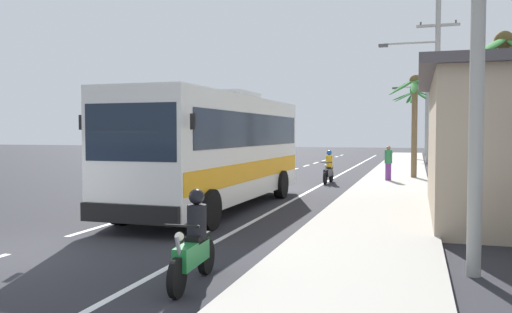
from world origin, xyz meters
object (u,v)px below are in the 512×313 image
Objects in this scene: utility_pole_far at (426,109)px; palm_nearest at (415,108)px; palm_third at (415,103)px; motorcycle_beside_bus at (329,170)px; utility_pole_distant at (426,104)px; palm_fourth at (504,79)px; pedestrian_near_kerb at (388,162)px; coach_bus_foreground at (218,146)px; palm_second at (463,108)px; motorcycle_trailing at (194,245)px; utility_pole_mid at (435,85)px.

palm_nearest is (-0.86, 5.59, 0.28)m from utility_pole_far.
motorcycle_beside_bus is at bearing -143.93° from palm_third.
motorcycle_beside_bus is at bearing -98.33° from utility_pole_distant.
utility_pole_distant is 41.90m from palm_fourth.
pedestrian_near_kerb is 0.27× the size of palm_nearest.
motorcycle_beside_bus is at bearing 77.75° from coach_bus_foreground.
coach_bus_foreground is 26.82m from palm_second.
motorcycle_beside_bus is at bearing -115.20° from palm_second.
palm_nearest is 31.08m from palm_fourth.
palm_third is (6.05, 12.44, 1.97)m from coach_bus_foreground.
palm_fourth is (-0.73, -23.76, -0.16)m from palm_second.
motorcycle_trailing is 0.19× the size of utility_pole_distant.
palm_third is at bearing -91.75° from utility_pole_distant.
palm_nearest reaches higher than motorcycle_beside_bus.
palm_second reaches higher than coach_bus_foreground.
utility_pole_distant is at bearing 85.29° from motorcycle_trailing.
motorcycle_trailing is 1.17× the size of pedestrian_near_kerb.
utility_pole_distant is 30.73m from palm_third.
utility_pole_far is 5.66m from palm_nearest.
utility_pole_mid is at bearing -90.08° from utility_pole_distant.
coach_bus_foreground reaches higher than motorcycle_trailing.
utility_pole_distant is (2.12, 32.82, 4.47)m from pedestrian_near_kerb.
palm_second is (7.29, 15.49, 3.57)m from motorcycle_beside_bus.
motorcycle_beside_bus is 0.36× the size of palm_fourth.
palm_fourth is (1.64, -41.85, -1.42)m from utility_pole_distant.
utility_pole_far reaches higher than motorcycle_beside_bus.
motorcycle_beside_bus is at bearing -99.72° from palm_nearest.
palm_second reaches higher than motorcycle_beside_bus.
pedestrian_near_kerb is (2.10, 18.45, 0.38)m from motorcycle_trailing.
utility_pole_distant reaches higher than utility_pole_mid.
pedestrian_near_kerb is 33.19m from utility_pole_distant.
motorcycle_beside_bus is 0.19× the size of utility_pole_distant.
palm_nearest reaches higher than palm_fourth.
coach_bus_foreground is at bearing -115.93° from palm_third.
palm_third is (-3.31, -12.59, -0.25)m from palm_second.
palm_fourth is at bearing 58.09° from motorcycle_trailing.
coach_bus_foreground is 9.86m from motorcycle_beside_bus.
utility_pole_far is 14.22m from palm_third.
utility_pole_mid reaches higher than utility_pole_far.
motorcycle_beside_bus is at bearing -172.77° from utility_pole_mid.
motorcycle_beside_bus is 17.71m from motorcycle_trailing.
motorcycle_beside_bus is at bearing 168.65° from pedestrian_near_kerb.
utility_pole_distant reaches higher than palm_second.
palm_third is at bearing 34.62° from pedestrian_near_kerb.
coach_bus_foreground is 1.82× the size of palm_second.
palm_second is at bearing 46.61° from pedestrian_near_kerb.
palm_fourth is at bearing -77.00° from palm_third.
utility_pole_mid reaches higher than palm_third.
palm_fourth reaches higher than motorcycle_trailing.
palm_nearest is at bearing 80.28° from motorcycle_beside_bus.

